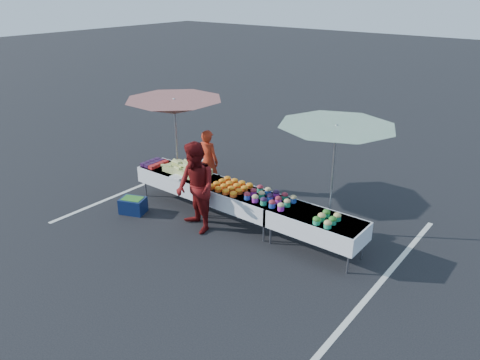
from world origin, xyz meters
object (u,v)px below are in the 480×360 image
Objects in this scene: table_right at (316,224)px; storage_bin at (133,205)px; umbrella_right at (336,135)px; vendor at (208,161)px; table_left at (178,178)px; table_center at (240,198)px; customer at (196,188)px; umbrella_left at (174,107)px.

table_right is 4.14m from storage_bin.
umbrella_right reaches higher than table_right.
vendor is at bearing 178.26° from umbrella_right.
table_right is at bearing -80.20° from umbrella_right.
vendor is at bearing 82.26° from table_left.
table_right is at bearing 161.66° from vendor.
table_center reaches higher than storage_bin.
customer is (1.14, -1.65, 0.17)m from vendor.
customer is 2.93× the size of storage_bin.
umbrella_right is at bearing 4.30° from storage_bin.
customer is at bearing -10.88° from storage_bin.
table_left is 1.51m from customer.
vendor is at bearing 145.28° from customer.
umbrella_right is at bearing 25.71° from table_center.
table_right is 2.48m from customer.
table_left is 0.99× the size of customer.
customer is at bearing -162.23° from table_right.
table_left is 1.00× the size of table_center.
customer reaches higher than table_left.
table_right is at bearing 38.50° from customer.
umbrella_right reaches higher than vendor.
table_center is 1.91m from vendor.
umbrella_right is at bearing 99.80° from table_right.
storage_bin is (-0.50, -1.96, -0.58)m from vendor.
umbrella_right is at bearing 13.01° from table_left.
vendor is 0.51× the size of umbrella_left.
table_center is at bearing 4.37° from storage_bin.
umbrella_left is at bearing 174.31° from table_right.
customer is (1.26, -0.75, 0.35)m from table_left.
vendor reaches higher than table_left.
table_left and table_right have the same top height.
storage_bin is (-1.64, -0.31, -0.76)m from customer.
vendor is 1.51m from umbrella_left.
umbrella_left is (-1.67, 1.15, 1.15)m from customer.
table_center is 0.62× the size of umbrella_left.
table_right is 3.60m from vendor.
customer is 1.83m from storage_bin.
table_right is at bearing 0.00° from table_center.
table_right is 0.62× the size of umbrella_left.
vendor reaches higher than table_right.
table_left is at bearing -44.13° from umbrella_left.
umbrella_right reaches higher than table_left.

